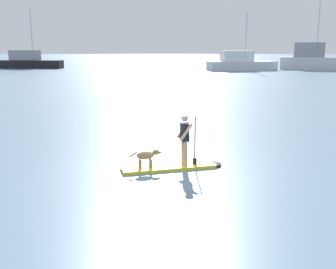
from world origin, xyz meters
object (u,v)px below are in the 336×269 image
at_px(person_paddler, 185,136).
at_px(moored_boat_center, 240,63).
at_px(dog, 147,156).
at_px(paddleboard, 175,167).
at_px(moored_boat_port, 311,59).
at_px(moored_boat_far_port, 29,61).

height_order(person_paddler, moored_boat_center, moored_boat_center).
relative_size(person_paddler, dog, 1.62).
height_order(paddleboard, dog, dog).
relative_size(paddleboard, moored_boat_center, 0.29).
height_order(dog, moored_boat_port, moored_boat_port).
xyz_separation_m(person_paddler, moored_boat_far_port, (-24.35, 60.60, 0.16)).
bearing_deg(person_paddler, moored_boat_center, 77.45).
bearing_deg(moored_boat_port, dog, -114.33).
bearing_deg(moored_boat_center, moored_boat_port, 12.77).
bearing_deg(moored_boat_port, moored_boat_far_port, 175.45).
bearing_deg(moored_boat_center, paddleboard, -102.84).
bearing_deg(moored_boat_far_port, person_paddler, -68.11).
xyz_separation_m(dog, moored_boat_port, (25.78, 57.01, 1.20)).
distance_m(paddleboard, dog, 1.02).
distance_m(person_paddler, dog, 1.36).
distance_m(paddleboard, moored_boat_far_port, 65.28).
height_order(paddleboard, moored_boat_port, moored_boat_port).
xyz_separation_m(dog, moored_boat_far_port, (-23.15, 60.91, 0.72)).
distance_m(moored_boat_far_port, moored_boat_port, 49.09).
relative_size(paddleboard, moored_boat_far_port, 0.29).
relative_size(paddleboard, person_paddler, 2.03).
xyz_separation_m(paddleboard, person_paddler, (0.30, 0.08, 0.99)).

